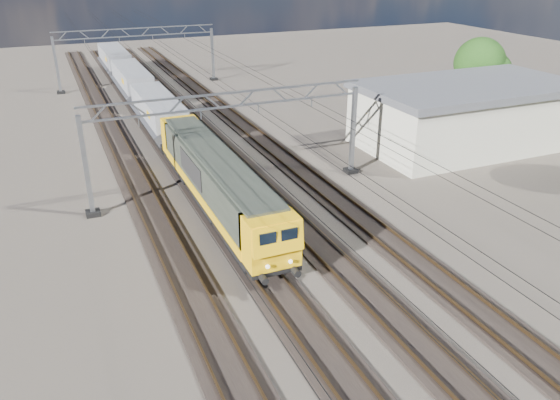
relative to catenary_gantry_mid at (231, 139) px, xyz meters
name	(u,v)px	position (x,y,z in m)	size (l,w,h in m)	color
ground	(253,215)	(0.00, -4.00, -3.91)	(160.00, 160.00, 0.00)	black
track_outer_west	(161,231)	(-6.00, -4.00, -3.83)	(2.60, 140.00, 0.30)	black
track_loco	(224,219)	(-2.00, -4.00, -3.83)	(2.60, 140.00, 0.30)	black
track_inner_east	(282,208)	(2.00, -4.00, -3.83)	(2.60, 140.00, 0.30)	black
track_outer_east	(335,199)	(6.00, -4.00, -3.83)	(2.60, 140.00, 0.30)	black
catenary_gantry_mid	(231,139)	(0.00, 0.00, 0.00)	(19.90, 0.90, 7.11)	gray
catenary_gantry_far	(138,55)	(0.00, 36.00, 0.00)	(19.90, 0.90, 7.11)	gray
overhead_wires	(213,99)	(0.00, 4.00, 1.84)	(12.03, 140.00, 0.53)	black
locomotive	(216,179)	(-2.00, -2.73, -1.58)	(2.76, 21.10, 3.62)	black
hopper_wagon_lead	(158,112)	(-2.00, 14.96, -1.67)	(3.38, 13.00, 3.25)	black
hopper_wagon_mid	(132,81)	(-2.00, 29.16, -1.67)	(3.38, 13.00, 3.25)	black
hopper_wagon_third	(115,60)	(-2.00, 43.36, -1.67)	(3.38, 13.00, 3.25)	black
industrial_shed	(467,114)	(22.00, 2.00, -1.18)	(18.60, 10.60, 5.40)	beige
tree_far	(483,65)	(30.32, 9.79, 1.00)	(5.60, 5.20, 7.70)	#39271A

